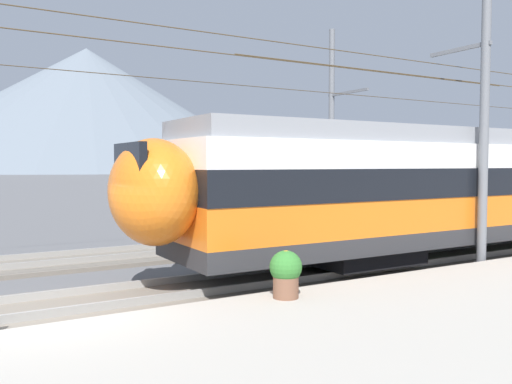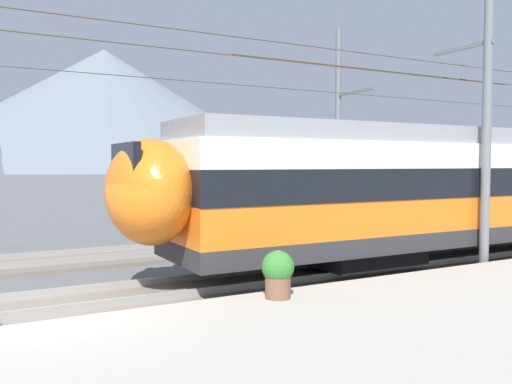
{
  "view_description": "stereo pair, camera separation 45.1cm",
  "coord_description": "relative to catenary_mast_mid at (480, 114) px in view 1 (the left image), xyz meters",
  "views": [
    {
      "loc": [
        -1.51,
        -9.59,
        2.87
      ],
      "look_at": [
        5.74,
        2.78,
        2.11
      ],
      "focal_mm": 37.4,
      "sensor_mm": 36.0,
      "label": 1
    },
    {
      "loc": [
        -1.12,
        -9.81,
        2.87
      ],
      "look_at": [
        5.74,
        2.78,
        2.11
      ],
      "focal_mm": 37.4,
      "sensor_mm": 36.0,
      "label": 2
    }
  ],
  "objects": [
    {
      "name": "ground_plane",
      "position": [
        -10.69,
        0.44,
        -4.18
      ],
      "size": [
        400.0,
        400.0,
        0.0
      ],
      "primitive_type": "plane",
      "color": "#565659"
    },
    {
      "name": "potted_plant_platform_edge",
      "position": [
        -6.82,
        -1.05,
        -3.29
      ],
      "size": [
        0.6,
        0.6,
        0.88
      ],
      "color": "brown",
      "rests_on": "platform_slab"
    },
    {
      "name": "track_far",
      "position": [
        -10.69,
        6.66,
        -4.11
      ],
      "size": [
        120.0,
        3.0,
        0.28
      ],
      "color": "#6B6359",
      "rests_on": "ground"
    },
    {
      "name": "catenary_mast_mid",
      "position": [
        0.0,
        0.0,
        0.0
      ],
      "size": [
        47.03,
        1.95,
        8.03
      ],
      "color": "slate",
      "rests_on": "ground"
    },
    {
      "name": "mountain_central_peak",
      "position": [
        39.51,
        216.44,
        20.91
      ],
      "size": [
        163.54,
        163.54,
        50.18
      ],
      "primitive_type": "cone",
      "color": "slate",
      "rests_on": "ground"
    },
    {
      "name": "track_near",
      "position": [
        -10.69,
        1.53,
        -4.11
      ],
      "size": [
        120.0,
        3.0,
        0.28
      ],
      "color": "#6B6359",
      "rests_on": "ground"
    },
    {
      "name": "catenary_mast_far_side",
      "position": [
        1.99,
        8.59,
        0.2
      ],
      "size": [
        47.03,
        2.38,
        8.5
      ],
      "color": "slate",
      "rests_on": "ground"
    }
  ]
}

